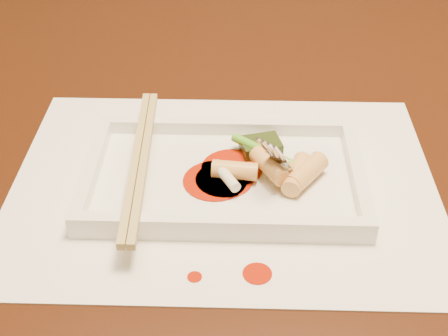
{
  "coord_description": "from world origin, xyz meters",
  "views": [
    {
      "loc": [
        -0.04,
        -0.62,
        1.12
      ],
      "look_at": [
        -0.05,
        -0.16,
        0.77
      ],
      "focal_mm": 50.0,
      "sensor_mm": 36.0,
      "label": 1
    }
  ],
  "objects_px": {
    "table": "(270,166)",
    "fork": "(303,100)",
    "plate_base": "(224,180)",
    "chopstick_a": "(136,160)",
    "placemat": "(224,184)"
  },
  "relations": [
    {
      "from": "table",
      "to": "chopstick_a",
      "type": "xyz_separation_m",
      "value": [
        -0.14,
        -0.16,
        0.13
      ]
    },
    {
      "from": "plate_base",
      "to": "chopstick_a",
      "type": "bearing_deg",
      "value": 180.0
    },
    {
      "from": "table",
      "to": "chopstick_a",
      "type": "height_order",
      "value": "chopstick_a"
    },
    {
      "from": "table",
      "to": "fork",
      "type": "bearing_deg",
      "value": -83.36
    },
    {
      "from": "placemat",
      "to": "chopstick_a",
      "type": "xyz_separation_m",
      "value": [
        -0.08,
        0.0,
        0.03
      ]
    },
    {
      "from": "table",
      "to": "plate_base",
      "type": "bearing_deg",
      "value": -108.22
    },
    {
      "from": "fork",
      "to": "plate_base",
      "type": "bearing_deg",
      "value": -165.58
    },
    {
      "from": "plate_base",
      "to": "fork",
      "type": "xyz_separation_m",
      "value": [
        0.07,
        0.02,
        0.08
      ]
    },
    {
      "from": "table",
      "to": "plate_base",
      "type": "height_order",
      "value": "plate_base"
    },
    {
      "from": "plate_base",
      "to": "chopstick_a",
      "type": "xyz_separation_m",
      "value": [
        -0.08,
        0.0,
        0.02
      ]
    },
    {
      "from": "table",
      "to": "placemat",
      "type": "bearing_deg",
      "value": -108.22
    },
    {
      "from": "chopstick_a",
      "to": "fork",
      "type": "bearing_deg",
      "value": 6.75
    },
    {
      "from": "placemat",
      "to": "fork",
      "type": "height_order",
      "value": "fork"
    },
    {
      "from": "plate_base",
      "to": "table",
      "type": "bearing_deg",
      "value": 71.78
    },
    {
      "from": "placemat",
      "to": "fork",
      "type": "relative_size",
      "value": 2.86
    }
  ]
}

